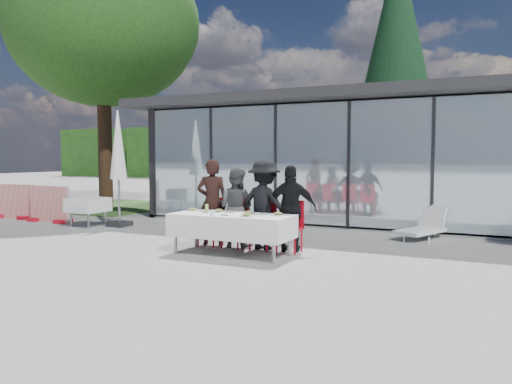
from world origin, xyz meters
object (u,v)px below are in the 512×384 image
at_px(diner_a, 212,202).
at_px(plate_a, 193,210).
at_px(plate_c, 248,213).
at_px(juice_bottle, 207,209).
at_px(folded_eyeglasses, 224,215).
at_px(plate_b, 219,211).
at_px(plate_d, 278,214).
at_px(spare_table_left, 88,205).
at_px(diner_c, 264,205).
at_px(plate_extra, 247,216).
at_px(dining_table, 232,226).
at_px(deciduous_tree, 103,25).
at_px(market_umbrella, 118,152).
at_px(diner_d, 291,209).
at_px(diner_chair_d, 291,224).
at_px(lounger, 424,227).
at_px(diner_chair_a, 212,219).
at_px(diner_b, 236,208).
at_px(conifer_tree, 396,53).
at_px(diner_chair_b, 236,220).
at_px(diner_chair_c, 264,222).

height_order(diner_a, plate_a, diner_a).
distance_m(plate_c, juice_bottle, 0.83).
bearing_deg(folded_eyeglasses, plate_b, 130.85).
distance_m(plate_d, spare_table_left, 6.23).
distance_m(diner_c, plate_a, 1.40).
bearing_deg(plate_extra, plate_d, 45.39).
xyz_separation_m(dining_table, plate_c, (0.31, 0.07, 0.24)).
xyz_separation_m(diner_c, deciduous_tree, (-8.72, 5.16, 5.61)).
height_order(plate_d, market_umbrella, market_umbrella).
height_order(diner_d, market_umbrella, market_umbrella).
distance_m(diner_a, diner_chair_d, 1.77).
xyz_separation_m(juice_bottle, lounger, (3.47, 3.49, -0.57)).
height_order(diner_chair_a, diner_chair_d, same).
bearing_deg(diner_chair_d, spare_table_left, 170.98).
xyz_separation_m(diner_d, deciduous_tree, (-9.29, 5.16, 5.66)).
relative_size(diner_b, folded_eyeglasses, 11.27).
bearing_deg(plate_extra, folded_eyeglasses, 175.74).
relative_size(lounger, conifer_tree, 0.14).
bearing_deg(diner_chair_b, deciduous_tree, 147.49).
bearing_deg(conifer_tree, diner_c, -91.31).
distance_m(diner_chair_a, plate_a, 0.66).
distance_m(diner_chair_b, diner_chair_d, 1.19).
distance_m(diner_a, plate_a, 0.63).
height_order(plate_b, lounger, plate_b).
bearing_deg(spare_table_left, plate_c, -16.62).
height_order(diner_chair_a, diner_b, diner_b).
distance_m(dining_table, conifer_tree, 14.03).
bearing_deg(diner_b, plate_d, 159.35).
bearing_deg(spare_table_left, plate_b, -17.81).
distance_m(diner_c, plate_c, 0.69).
height_order(diner_d, juice_bottle, diner_d).
relative_size(diner_chair_c, plate_a, 3.68).
bearing_deg(diner_d, plate_b, 7.76).
distance_m(plate_a, plate_d, 1.80).
height_order(dining_table, plate_extra, plate_extra).
relative_size(plate_a, conifer_tree, 0.03).
bearing_deg(market_umbrella, diner_d, -13.82).
bearing_deg(plate_extra, market_umbrella, 154.56).
bearing_deg(dining_table, deciduous_tree, 144.88).
bearing_deg(diner_chair_d, plate_c, -130.30).
bearing_deg(juice_bottle, market_umbrella, 152.00).
xyz_separation_m(diner_d, plate_b, (-1.24, -0.59, -0.05)).
bearing_deg(market_umbrella, dining_table, -24.90).
bearing_deg(juice_bottle, diner_a, 113.51).
height_order(market_umbrella, deciduous_tree, deciduous_tree).
distance_m(lounger, conifer_tree, 11.30).
bearing_deg(diner_chair_d, plate_d, -91.92).
xyz_separation_m(diner_b, plate_b, (-0.06, -0.59, -0.01)).
distance_m(diner_a, juice_bottle, 0.85).
bearing_deg(diner_b, plate_extra, 132.69).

